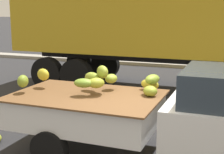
# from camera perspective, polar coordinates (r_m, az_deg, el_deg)

# --- Properties ---
(curb_strip) EXTENTS (80.00, 0.80, 0.16)m
(curb_strip) POSITION_cam_1_polar(r_m,az_deg,el_deg) (15.52, 16.09, 1.68)
(curb_strip) COLOR gray
(curb_strip) RESTS_ON ground
(pickup_truck) EXTENTS (4.73, 1.86, 1.70)m
(pickup_truck) POSITION_cam_1_polar(r_m,az_deg,el_deg) (5.57, 13.51, -6.73)
(pickup_truck) COLOR white
(pickup_truck) RESTS_ON ground
(semi_trailer) EXTENTS (12.02, 2.71, 3.95)m
(semi_trailer) POSITION_cam_1_polar(r_m,az_deg,el_deg) (10.46, 14.60, 10.82)
(semi_trailer) COLOR gold
(semi_trailer) RESTS_ON ground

